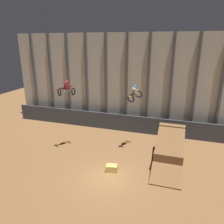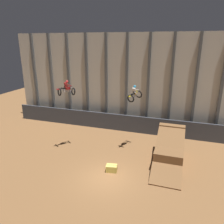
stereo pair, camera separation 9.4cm
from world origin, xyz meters
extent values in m
plane|color=brown|center=(0.00, 0.00, 0.00)|extent=(60.00, 60.00, 0.00)
cube|color=beige|center=(0.00, 10.99, 5.62)|extent=(32.00, 0.12, 11.24)
cube|color=#4C5156|center=(-13.93, 10.79, 5.62)|extent=(0.28, 0.28, 11.24)
cube|color=#4C5156|center=(-11.40, 10.79, 5.62)|extent=(0.28, 0.28, 11.24)
cube|color=#4C5156|center=(-8.87, 10.79, 5.62)|extent=(0.28, 0.28, 11.24)
cube|color=#4C5156|center=(-6.33, 10.79, 5.62)|extent=(0.28, 0.28, 11.24)
cube|color=#4C5156|center=(-3.80, 10.79, 5.62)|extent=(0.28, 0.28, 11.24)
cube|color=#4C5156|center=(-1.27, 10.79, 5.62)|extent=(0.28, 0.28, 11.24)
cube|color=#4C5156|center=(1.27, 10.79, 5.62)|extent=(0.28, 0.28, 11.24)
cube|color=#4C5156|center=(3.80, 10.79, 5.62)|extent=(0.28, 0.28, 11.24)
cube|color=#4C5156|center=(6.33, 10.79, 5.62)|extent=(0.28, 0.28, 11.24)
cube|color=#4C5156|center=(8.87, 10.79, 5.62)|extent=(0.28, 0.28, 11.24)
cube|color=#383D47|center=(0.00, 9.67, 1.01)|extent=(31.36, 0.20, 2.01)
cube|color=brown|center=(4.44, 4.25, 0.81)|extent=(2.34, 4.29, 1.62)
cube|color=brown|center=(4.44, 6.14, 1.35)|extent=(2.38, 0.50, 2.70)
cube|color=brown|center=(4.44, 3.33, 1.35)|extent=(2.38, 6.21, 2.89)
torus|color=black|center=(-4.90, 4.45, 5.70)|extent=(0.70, 0.57, 0.74)
torus|color=black|center=(-5.71, 3.32, 5.83)|extent=(0.70, 0.57, 0.74)
cube|color=#B7B7BC|center=(-5.33, 3.85, 5.89)|extent=(0.46, 0.55, 0.33)
cube|color=red|center=(-5.22, 4.01, 6.07)|extent=(0.43, 0.49, 0.28)
cube|color=black|center=(-5.45, 3.68, 6.13)|extent=(0.46, 0.56, 0.17)
cube|color=red|center=(-5.75, 3.25, 6.09)|extent=(0.32, 0.38, 0.09)
cylinder|color=#B7B7BC|center=(-4.99, 4.32, 5.95)|extent=(0.22, 0.28, 0.51)
cylinder|color=black|center=(-5.00, 4.31, 6.20)|extent=(0.59, 0.36, 0.04)
cube|color=maroon|center=(-5.32, 3.87, 6.39)|extent=(0.39, 0.40, 0.53)
sphere|color=red|center=(-5.24, 3.97, 6.70)|extent=(0.38, 0.38, 0.28)
cylinder|color=maroon|center=(-5.40, 3.96, 6.12)|extent=(0.32, 0.38, 0.36)
cylinder|color=maroon|center=(-5.20, 3.83, 6.12)|extent=(0.32, 0.38, 0.36)
cylinder|color=maroon|center=(-5.31, 4.15, 6.38)|extent=(0.36, 0.46, 0.29)
cylinder|color=maroon|center=(-5.05, 3.97, 6.38)|extent=(0.36, 0.46, 0.29)
torus|color=black|center=(1.05, 6.57, 5.38)|extent=(0.75, 0.42, 0.74)
torus|color=black|center=(0.57, 5.26, 5.23)|extent=(0.75, 0.42, 0.74)
cube|color=#B7B7BC|center=(0.79, 5.85, 5.42)|extent=(0.36, 0.57, 0.33)
cube|color=yellow|center=(0.84, 5.99, 5.64)|extent=(0.35, 0.50, 0.28)
cube|color=black|center=(0.70, 5.62, 5.62)|extent=(0.35, 0.59, 0.18)
cube|color=yellow|center=(0.52, 5.14, 5.48)|extent=(0.26, 0.39, 0.10)
cylinder|color=#B7B7BC|center=(0.98, 6.37, 5.60)|extent=(0.12, 0.21, 0.54)
cylinder|color=black|center=(0.95, 6.31, 5.83)|extent=(0.61, 0.32, 0.04)
cube|color=silver|center=(0.76, 5.78, 5.91)|extent=(0.39, 0.44, 0.53)
sphere|color=#2393CC|center=(0.78, 5.84, 6.24)|extent=(0.34, 0.36, 0.29)
cylinder|color=silver|center=(0.67, 5.90, 5.66)|extent=(0.25, 0.43, 0.30)
cylinder|color=silver|center=(0.90, 5.82, 5.66)|extent=(0.25, 0.43, 0.30)
cylinder|color=silver|center=(0.69, 6.05, 5.96)|extent=(0.25, 0.52, 0.20)
cylinder|color=silver|center=(0.99, 5.94, 5.96)|extent=(0.25, 0.52, 0.20)
cube|color=#CCB751|center=(0.08, 1.06, 0.28)|extent=(0.99, 0.74, 0.56)
cube|color=#996623|center=(0.08, 1.06, 0.28)|extent=(0.90, 0.19, 0.57)
camera|label=1|loc=(4.90, -13.88, 10.26)|focal=35.00mm
camera|label=2|loc=(4.99, -13.85, 10.26)|focal=35.00mm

